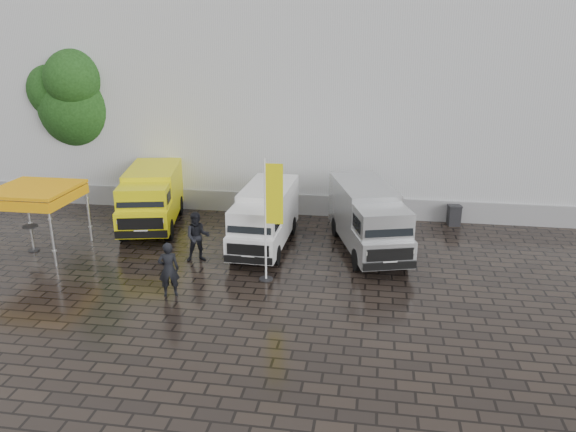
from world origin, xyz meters
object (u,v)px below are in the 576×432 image
canopy_tent (34,192)px  flagpole (270,215)px  van_yellow (152,199)px  cocktail_table (32,238)px  person_tent (198,237)px  wheelie_bin (454,215)px  van_white (265,219)px  van_silver (368,220)px  person_front (169,269)px

canopy_tent → flagpole: bearing=-7.2°
van_yellow → canopy_tent: 5.04m
cocktail_table → person_tent: bearing=0.6°
person_tent → wheelie_bin: bearing=11.8°
van_white → person_tent: (-2.26, -1.89, -0.22)m
van_silver → flagpole: 4.92m
wheelie_bin → person_tent: bearing=-157.8°
person_front → person_tent: size_ratio=0.97×
canopy_tent → cocktail_table: (-0.39, -0.00, -1.97)m
person_tent → van_white: bearing=21.8°
van_white → flagpole: (0.85, -3.18, 1.24)m
van_white → person_front: size_ratio=2.92×
van_silver → person_tent: (-6.43, -2.15, -0.31)m
cocktail_table → person_tent: person_tent is taller
van_white → person_tent: bearing=-138.8°
canopy_tent → person_front: canopy_tent is taller
canopy_tent → wheelie_bin: bearing=19.5°
cocktail_table → person_front: size_ratio=0.56×
wheelie_bin → person_front: bearing=-146.7°
flagpole → person_tent: 3.67m
cocktail_table → van_yellow: bearing=44.5°
wheelie_bin → person_front: (-10.31, -8.97, 0.48)m
van_yellow → cocktail_table: 5.23m
van_yellow → cocktail_table: bearing=-148.2°
wheelie_bin → person_front: person_front is taller
van_silver → person_front: (-6.45, -5.20, -0.34)m
wheelie_bin → person_tent: size_ratio=0.48×
van_yellow → van_white: van_yellow is taller
van_silver → flagpole: bearing=-150.8°
wheelie_bin → flagpole: bearing=-142.6°
van_silver → flagpole: flagpole is taller
wheelie_bin → person_front: size_ratio=0.50×
van_silver → van_white: bearing=166.8°
flagpole → person_front: flagpole is taller
cocktail_table → person_tent: (6.96, 0.07, 0.45)m
canopy_tent → person_tent: size_ratio=1.51×
van_yellow → person_front: 7.37m
van_silver → wheelie_bin: van_silver is taller
canopy_tent → van_yellow: bearing=47.7°
van_yellow → wheelie_bin: bearing=-2.7°
canopy_tent → person_tent: canopy_tent is taller
van_yellow → van_white: size_ratio=1.01×
van_silver → flagpole: (-3.32, -3.44, 1.16)m
van_yellow → person_tent: van_yellow is taller
van_white → person_front: 5.45m
canopy_tent → person_tent: (6.57, 0.07, -1.52)m
van_silver → person_front: van_silver is taller
flagpole → wheelie_bin: (7.18, 7.20, -1.98)m
van_white → wheelie_bin: bearing=28.0°
cocktail_table → wheelie_bin: size_ratio=1.12×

